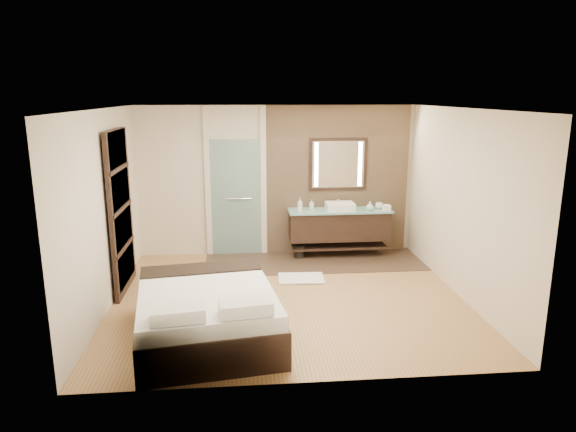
{
  "coord_description": "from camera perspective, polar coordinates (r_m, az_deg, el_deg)",
  "views": [
    {
      "loc": [
        -0.65,
        -6.94,
        2.89
      ],
      "look_at": [
        0.05,
        0.6,
        1.08
      ],
      "focal_mm": 32.0,
      "sensor_mm": 36.0,
      "label": 1
    }
  ],
  "objects": [
    {
      "name": "bed",
      "position": [
        6.35,
        -9.01,
        -10.64
      ],
      "size": [
        1.88,
        2.22,
        0.77
      ],
      "rotation": [
        0.0,
        0.0,
        0.15
      ],
      "color": "black",
      "rests_on": "floor"
    },
    {
      "name": "frosted_door",
      "position": [
        9.31,
        -5.8,
        2.55
      ],
      "size": [
        1.1,
        0.12,
        2.7
      ],
      "color": "#A5D1CC",
      "rests_on": "floor"
    },
    {
      "name": "soap_bottle_b",
      "position": [
        9.29,
        2.64,
        1.33
      ],
      "size": [
        0.09,
        0.09,
        0.16
      ],
      "primitive_type": "imported",
      "rotation": [
        0.0,
        0.0,
        -0.32
      ],
      "color": "#B2B2B2",
      "rests_on": "vanity"
    },
    {
      "name": "soap_bottle_c",
      "position": [
        9.24,
        9.08,
        1.11
      ],
      "size": [
        0.16,
        0.16,
        0.16
      ],
      "primitive_type": "imported",
      "rotation": [
        0.0,
        0.0,
        0.32
      ],
      "color": "#AAD6D1",
      "rests_on": "vanity"
    },
    {
      "name": "shoji_partition",
      "position": [
        7.93,
        -18.09,
        0.51
      ],
      "size": [
        0.06,
        1.2,
        2.4
      ],
      "color": "black",
      "rests_on": "floor"
    },
    {
      "name": "vanity",
      "position": [
        9.32,
        5.71,
        -0.99
      ],
      "size": [
        1.85,
        0.55,
        0.88
      ],
      "color": "black",
      "rests_on": "stone_wall"
    },
    {
      "name": "floor",
      "position": [
        7.55,
        0.07,
        -9.09
      ],
      "size": [
        5.0,
        5.0,
        0.0
      ],
      "primitive_type": "plane",
      "color": "olive",
      "rests_on": "ground"
    },
    {
      "name": "stone_wall",
      "position": [
        9.45,
        5.49,
        3.98
      ],
      "size": [
        2.6,
        0.08,
        2.7
      ],
      "primitive_type": "cube",
      "color": "#A37E5D",
      "rests_on": "floor"
    },
    {
      "name": "waste_bin",
      "position": [
        9.28,
        1.24,
        -3.99
      ],
      "size": [
        0.18,
        0.18,
        0.23
      ],
      "primitive_type": "cylinder",
      "rotation": [
        0.0,
        0.0,
        -0.0
      ],
      "color": "black",
      "rests_on": "floor"
    },
    {
      "name": "tile_strip",
      "position": [
        9.1,
        2.9,
        -5.06
      ],
      "size": [
        3.8,
        1.3,
        0.01
      ],
      "primitive_type": "cube",
      "color": "#3D2F21",
      "rests_on": "floor"
    },
    {
      "name": "cup",
      "position": [
        9.43,
        10.1,
        1.14
      ],
      "size": [
        0.14,
        0.14,
        0.1
      ],
      "primitive_type": "imported",
      "rotation": [
        0.0,
        0.0,
        0.03
      ],
      "color": "white",
      "rests_on": "vanity"
    },
    {
      "name": "soap_bottle_a",
      "position": [
        9.02,
        1.34,
        1.25
      ],
      "size": [
        0.12,
        0.12,
        0.25
      ],
      "primitive_type": "imported",
      "rotation": [
        0.0,
        0.0,
        0.34
      ],
      "color": "silver",
      "rests_on": "vanity"
    },
    {
      "name": "bath_mat",
      "position": [
        8.27,
        1.47,
        -6.92
      ],
      "size": [
        0.74,
        0.53,
        0.02
      ],
      "primitive_type": "cube",
      "rotation": [
        0.0,
        0.0,
        -0.05
      ],
      "color": "white",
      "rests_on": "floor"
    },
    {
      "name": "tissue_box",
      "position": [
        9.3,
        10.9,
        0.91
      ],
      "size": [
        0.13,
        0.13,
        0.1
      ],
      "primitive_type": "cube",
      "rotation": [
        0.0,
        0.0,
        0.08
      ],
      "color": "white",
      "rests_on": "vanity"
    },
    {
      "name": "mirror_unit",
      "position": [
        9.35,
        5.59,
        5.74
      ],
      "size": [
        1.06,
        0.04,
        0.96
      ],
      "color": "black",
      "rests_on": "stone_wall"
    }
  ]
}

